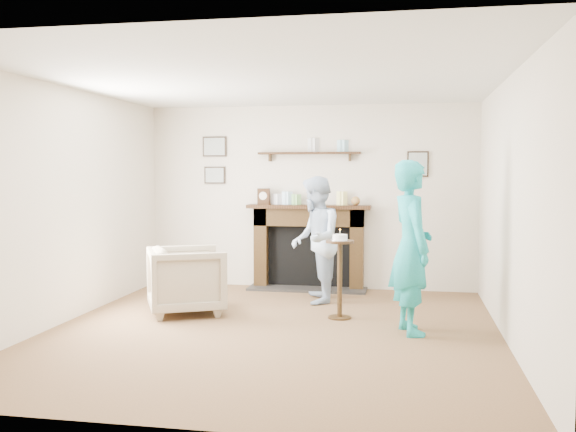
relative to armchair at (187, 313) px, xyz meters
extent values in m
plane|color=brown|center=(1.13, -0.64, 0.00)|extent=(5.00, 5.00, 0.00)
cube|color=beige|center=(1.13, 1.86, 1.25)|extent=(4.50, 0.04, 2.50)
cube|color=beige|center=(-1.12, -0.64, 1.25)|extent=(0.04, 5.00, 2.50)
cube|color=beige|center=(3.38, -0.64, 1.25)|extent=(0.04, 5.00, 2.50)
cube|color=silver|center=(1.13, -0.64, 2.50)|extent=(4.50, 5.00, 0.04)
cube|color=black|center=(0.47, 1.76, 0.55)|extent=(0.18, 0.20, 1.10)
cube|color=black|center=(1.79, 1.76, 0.55)|extent=(0.18, 0.20, 1.10)
cube|color=black|center=(1.13, 1.76, 0.98)|extent=(1.50, 0.20, 0.24)
cube|color=black|center=(1.13, 1.83, 0.43)|extent=(1.14, 0.06, 0.86)
cube|color=#292724|center=(1.13, 1.64, 0.01)|extent=(1.60, 0.44, 0.03)
cube|color=black|center=(1.13, 1.73, 1.12)|extent=(1.68, 0.26, 0.05)
cube|color=black|center=(1.13, 1.79, 1.85)|extent=(1.40, 0.15, 0.03)
cube|color=black|center=(-0.22, 1.85, 1.95)|extent=(0.34, 0.03, 0.28)
cube|color=black|center=(-0.22, 1.85, 1.55)|extent=(0.30, 0.03, 0.24)
cube|color=black|center=(2.58, 1.85, 1.70)|extent=(0.28, 0.03, 0.34)
cube|color=black|center=(0.51, 1.73, 1.26)|extent=(0.16, 0.09, 0.22)
cylinder|color=silver|center=(0.51, 1.69, 1.27)|extent=(0.11, 0.01, 0.11)
sphere|color=green|center=(1.77, 1.73, 1.21)|extent=(0.12, 0.12, 0.12)
imported|color=#C0AD8E|center=(0.00, 0.00, 0.00)|extent=(1.10, 1.09, 0.76)
imported|color=#CBD7FD|center=(1.35, 0.85, 0.00)|extent=(0.68, 0.83, 1.55)
imported|color=teal|center=(2.49, -0.44, 0.00)|extent=(0.58, 0.72, 1.71)
cylinder|color=black|center=(1.73, 0.06, 0.01)|extent=(0.25, 0.25, 0.02)
cylinder|color=black|center=(1.73, 0.06, 0.42)|extent=(0.05, 0.05, 0.81)
cylinder|color=black|center=(1.73, 0.06, 0.84)|extent=(0.31, 0.31, 0.03)
cylinder|color=silver|center=(1.73, 0.06, 0.86)|extent=(0.21, 0.21, 0.01)
cylinder|color=white|center=(1.73, 0.06, 0.89)|extent=(0.16, 0.16, 0.06)
cylinder|color=beige|center=(1.73, 0.06, 0.94)|extent=(0.01, 0.01, 0.05)
sphere|color=orange|center=(1.73, 0.06, 0.97)|extent=(0.02, 0.02, 0.02)
camera|label=1|loc=(2.44, -6.84, 1.60)|focal=40.00mm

